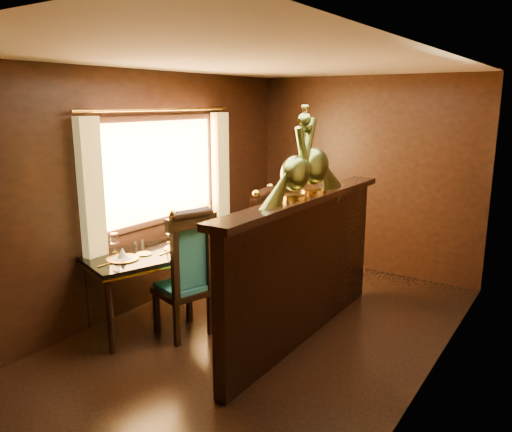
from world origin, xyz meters
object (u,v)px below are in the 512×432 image
at_px(dining_table, 151,259).
at_px(peacock_right, 314,150).
at_px(chair_left, 189,271).
at_px(chair_right, 256,250).
at_px(peacock_left, 296,158).

xyz_separation_m(dining_table, peacock_right, (1.38, 0.71, 1.08)).
distance_m(chair_left, chair_right, 0.78).
height_order(chair_left, chair_right, chair_right).
xyz_separation_m(chair_right, peacock_right, (0.63, 0.00, 1.04)).
distance_m(dining_table, peacock_right, 1.89).
bearing_deg(chair_left, peacock_right, 55.74).
height_order(dining_table, peacock_left, peacock_left).
relative_size(dining_table, chair_right, 1.06).
bearing_deg(peacock_left, chair_right, 151.89).
xyz_separation_m(dining_table, chair_right, (0.75, 0.71, 0.03)).
distance_m(chair_left, peacock_left, 1.43).
relative_size(dining_table, chair_left, 1.14).
height_order(chair_right, peacock_left, peacock_left).
xyz_separation_m(dining_table, chair_left, (0.49, -0.02, -0.02)).
distance_m(chair_right, peacock_left, 1.23).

